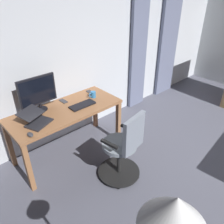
% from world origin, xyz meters
% --- Properties ---
extents(back_room_partition, '(5.81, 0.10, 2.59)m').
position_xyz_m(back_room_partition, '(0.00, -2.70, 1.29)').
color(back_room_partition, silver).
rests_on(back_room_partition, ground).
extents(curtain_left_panel, '(0.55, 0.06, 2.34)m').
position_xyz_m(curtain_left_panel, '(-1.40, -2.59, 1.17)').
color(curtain_left_panel, slate).
rests_on(curtain_left_panel, ground).
extents(curtain_right_panel, '(0.39, 0.06, 2.34)m').
position_xyz_m(curtain_right_panel, '(-0.48, -2.59, 1.17)').
color(curtain_right_panel, slate).
rests_on(curtain_right_panel, ground).
extents(desk, '(1.55, 0.66, 0.75)m').
position_xyz_m(desk, '(1.38, -2.22, 0.66)').
color(desk, '#94613C').
rests_on(desk, ground).
extents(office_chair, '(0.56, 0.56, 0.99)m').
position_xyz_m(office_chair, '(1.12, -1.33, 0.45)').
color(office_chair, black).
rests_on(office_chair, ground).
extents(computer_monitor, '(0.51, 0.18, 0.47)m').
position_xyz_m(computer_monitor, '(1.62, -2.43, 1.02)').
color(computer_monitor, black).
rests_on(computer_monitor, desk).
extents(computer_keyboard, '(0.37, 0.15, 0.02)m').
position_xyz_m(computer_keyboard, '(1.14, -2.14, 0.76)').
color(computer_keyboard, black).
rests_on(computer_keyboard, desk).
extents(laptop, '(0.39, 0.41, 0.16)m').
position_xyz_m(laptop, '(1.82, -2.17, 0.80)').
color(laptop, '#232328').
rests_on(laptop, desk).
extents(computer_mouse, '(0.06, 0.10, 0.04)m').
position_xyz_m(computer_mouse, '(1.99, -1.97, 0.77)').
color(computer_mouse, '#333338').
rests_on(computer_mouse, desk).
extents(cell_phone_by_monitor, '(0.09, 0.15, 0.01)m').
position_xyz_m(cell_phone_by_monitor, '(0.80, -2.41, 0.76)').
color(cell_phone_by_monitor, '#333338').
rests_on(cell_phone_by_monitor, desk).
extents(cell_phone_face_up, '(0.07, 0.15, 0.01)m').
position_xyz_m(cell_phone_face_up, '(1.27, -2.43, 0.76)').
color(cell_phone_face_up, '#333338').
rests_on(cell_phone_face_up, desk).
extents(mug_coffee, '(0.12, 0.08, 0.09)m').
position_xyz_m(mug_coffee, '(0.87, -2.24, 0.80)').
color(mug_coffee, teal).
rests_on(mug_coffee, desk).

